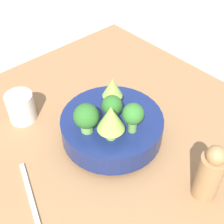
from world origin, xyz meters
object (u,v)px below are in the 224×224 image
object	(u,v)px
cup	(21,107)
fork	(31,200)
bowl	(112,127)
pepper_mill	(210,174)

from	to	relation	value
cup	fork	bearing A→B (deg)	-26.72
bowl	cup	size ratio (longest dim) A/B	3.11
bowl	fork	distance (m)	0.24
bowl	cup	distance (m)	0.25
bowl	cup	xyz separation A→B (m)	(-0.21, -0.13, -0.00)
pepper_mill	fork	distance (m)	0.37
bowl	pepper_mill	world-z (taller)	pepper_mill
cup	fork	size ratio (longest dim) A/B	0.41
pepper_mill	fork	world-z (taller)	pepper_mill
pepper_mill	fork	xyz separation A→B (m)	(-0.23, -0.28, -0.07)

